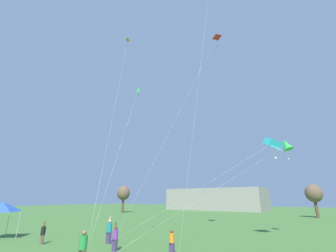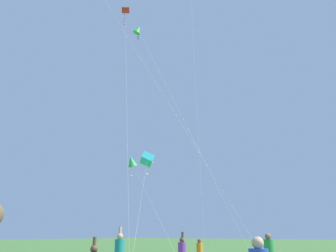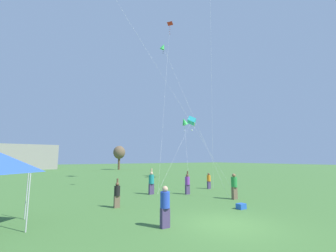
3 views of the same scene
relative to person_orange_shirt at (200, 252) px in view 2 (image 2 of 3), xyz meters
name	(u,v)px [view 2 (image 2 of 3)]	position (x,y,z in m)	size (l,w,h in m)	color
person_orange_shirt	(200,252)	(0.00, 0.00, 0.00)	(0.35, 0.35, 1.50)	#473860
person_teal_shirt	(119,252)	(-6.26, 0.10, 0.20)	(0.43, 0.43, 2.07)	#473860
kite_green_diamond_0	(132,161)	(6.14, 11.74, 7.85)	(10.40, 13.85, 9.34)	silver
kite_red_delta_1	(125,12)	(0.98, 8.24, 20.88)	(7.21, 8.71, 22.25)	silver
kite_cyan_box_3	(147,160)	(5.37, 8.98, 7.53)	(12.23, 10.11, 9.07)	silver
kite_green_diamond_5	(138,30)	(-4.59, 1.01, 12.77)	(2.39, 6.24, 13.99)	silver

